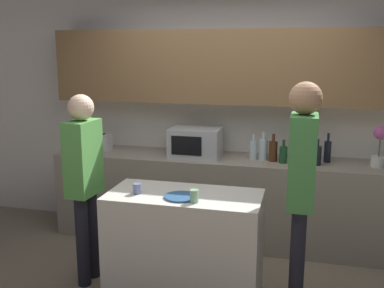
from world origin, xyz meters
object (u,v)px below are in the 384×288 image
(bottle_1, at_px, (263,149))
(bottle_6, at_px, (317,155))
(bottle_0, at_px, (253,150))
(potted_plant, at_px, (380,147))
(cup_0, at_px, (137,189))
(person_left, at_px, (301,179))
(bottle_3, at_px, (283,154))
(bottle_7, at_px, (327,151))
(plate_on_island, at_px, (181,197))
(person_center, at_px, (84,174))
(bottle_5, at_px, (305,151))
(microwave, at_px, (196,142))
(bottle_2, at_px, (273,151))
(cup_1, at_px, (194,196))
(toaster, at_px, (99,143))
(bottle_4, at_px, (294,149))

(bottle_1, xyz_separation_m, bottle_6, (0.53, -0.10, -0.01))
(bottle_0, height_order, bottle_6, same)
(potted_plant, relative_size, cup_0, 4.82)
(cup_0, bearing_deg, person_left, 3.44)
(bottle_3, distance_m, bottle_7, 0.44)
(plate_on_island, xyz_separation_m, person_center, (-0.89, 0.15, 0.08))
(plate_on_island, distance_m, person_center, 0.90)
(bottle_5, distance_m, cup_0, 1.87)
(microwave, height_order, bottle_2, microwave)
(cup_1, relative_size, person_center, 0.06)
(bottle_2, xyz_separation_m, bottle_3, (0.10, -0.05, -0.02))
(cup_1, bearing_deg, potted_plant, 42.99)
(microwave, relative_size, bottle_1, 1.81)
(bottle_5, xyz_separation_m, person_left, (-0.02, -1.29, 0.07))
(potted_plant, height_order, bottle_6, potted_plant)
(toaster, distance_m, bottle_6, 2.33)
(bottle_5, bearing_deg, bottle_1, -170.49)
(cup_0, bearing_deg, potted_plant, 33.14)
(toaster, relative_size, bottle_2, 0.94)
(cup_0, bearing_deg, bottle_0, 59.26)
(potted_plant, relative_size, bottle_1, 1.37)
(toaster, distance_m, bottle_2, 1.90)
(bottle_1, bearing_deg, cup_0, -123.48)
(toaster, height_order, person_left, person_left)
(bottle_0, relative_size, cup_0, 3.15)
(plate_on_island, bearing_deg, person_center, 170.38)
(microwave, bearing_deg, bottle_5, 5.00)
(person_center, bearing_deg, bottle_3, 127.57)
(bottle_3, relative_size, bottle_5, 0.88)
(bottle_2, xyz_separation_m, bottle_5, (0.30, 0.11, -0.01))
(person_center, bearing_deg, bottle_5, 128.09)
(bottle_3, height_order, person_center, person_center)
(cup_1, bearing_deg, cup_0, 169.29)
(toaster, distance_m, person_center, 1.21)
(bottle_0, bearing_deg, bottle_3, -13.33)
(bottle_0, relative_size, person_center, 0.16)
(bottle_0, relative_size, bottle_1, 0.90)
(bottle_1, relative_size, person_center, 0.17)
(microwave, bearing_deg, plate_on_island, -81.29)
(toaster, relative_size, person_center, 0.16)
(toaster, bearing_deg, bottle_4, 3.10)
(microwave, height_order, bottle_7, microwave)
(bottle_3, bearing_deg, plate_on_island, -119.98)
(bottle_3, relative_size, person_left, 0.13)
(bottle_5, relative_size, person_center, 0.16)
(bottle_7, xyz_separation_m, person_left, (-0.24, -1.26, 0.06))
(toaster, relative_size, bottle_1, 0.90)
(bottle_5, height_order, cup_0, bottle_5)
(bottle_3, height_order, cup_1, bottle_3)
(bottle_5, height_order, bottle_6, bottle_5)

